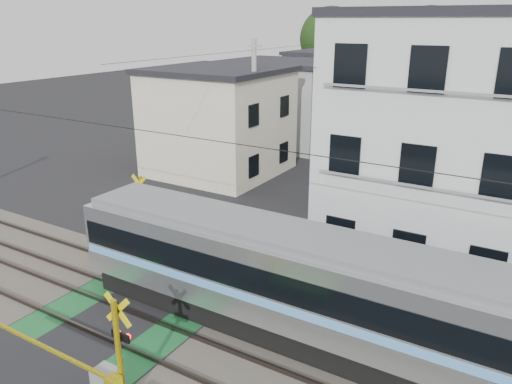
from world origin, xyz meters
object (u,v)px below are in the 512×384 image
Objects in this scene: pedestrian at (410,122)px; crossing_signal_far at (153,231)px; apartment_block at (479,141)px; crossing_signal_near at (108,380)px.

crossing_signal_far is at bearing 78.99° from pedestrian.
crossing_signal_far is 13.14m from apartment_block.
pedestrian is at bearing 109.99° from apartment_block.
pedestrian is at bearing 83.48° from crossing_signal_far.
apartment_block is (11.09, 5.84, 3.94)m from crossing_signal_far.
crossing_signal_far is 0.46× the size of apartment_block.
apartment_block is (5.91, 13.15, 3.94)m from crossing_signal_near.
crossing_signal_far reaches higher than pedestrian.
crossing_signal_near is 2.69× the size of pedestrian.
crossing_signal_far is 2.69× the size of pedestrian.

